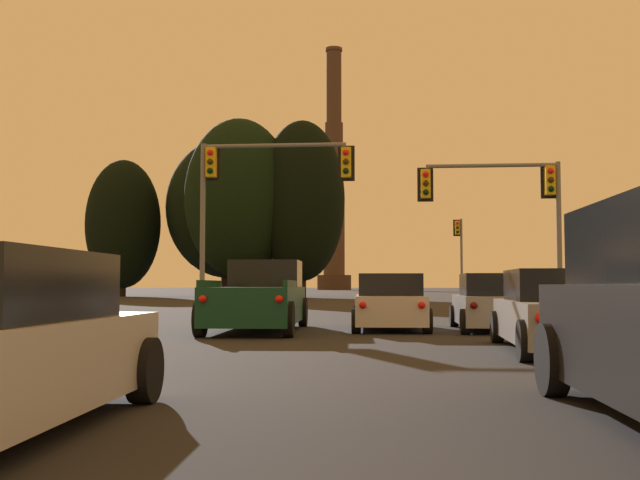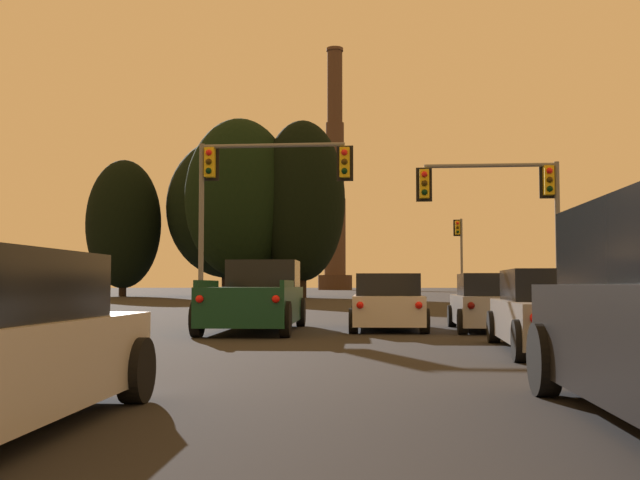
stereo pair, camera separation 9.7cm
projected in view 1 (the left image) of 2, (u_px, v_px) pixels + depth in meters
pickup_truck_left_lane_front at (259, 299)px, 18.98m from camera, size 2.38×5.57×1.82m
hatchback_right_lane_front at (493, 304)px, 18.85m from camera, size 1.94×4.12×1.44m
hatchback_center_lane_front at (390, 304)px, 19.25m from camera, size 2.00×4.15×1.44m
sedan_right_lane_second at (560, 313)px, 13.01m from camera, size 2.13×4.76×1.43m
traffic_light_overhead_left at (252, 184)px, 26.17m from camera, size 5.54×0.50×6.14m
traffic_light_overhead_right at (510, 199)px, 26.73m from camera, size 5.18×0.50×5.54m
traffic_light_far_right at (460, 247)px, 56.14m from camera, size 0.78×0.50×6.13m
smokestack at (334, 194)px, 174.52m from camera, size 7.91×7.91×57.00m
treeline_center_left at (123, 224)px, 75.60m from camera, size 7.55×6.79×13.84m
treeline_center_right at (302, 201)px, 68.25m from camera, size 7.83×7.05×16.24m
treeline_far_left at (228, 208)px, 76.88m from camera, size 12.74×11.47×16.35m
treeline_right_mid at (239, 198)px, 68.89m from camera, size 10.01×9.01×16.54m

